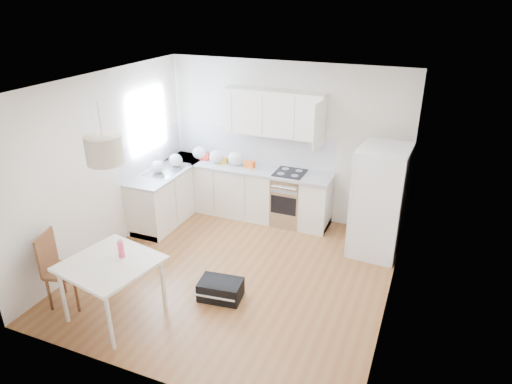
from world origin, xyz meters
TOP-DOWN VIEW (x-y plane):
  - floor at (0.00, 0.00)m, footprint 4.20×4.20m
  - ceiling at (0.00, 0.00)m, footprint 4.20×4.20m
  - wall_back at (0.00, 2.10)m, footprint 4.20×0.00m
  - wall_left at (-2.10, 0.00)m, footprint 0.00×4.20m
  - wall_right at (2.10, 0.00)m, footprint 0.00×4.20m
  - window_glassblock at (-2.09, 1.15)m, footprint 0.02×1.00m
  - cabinets_back at (-0.60, 1.80)m, footprint 3.00×0.60m
  - cabinets_left at (-1.80, 1.20)m, footprint 0.60×1.80m
  - counter_back at (-0.60, 1.80)m, footprint 3.02×0.64m
  - counter_left at (-1.80, 1.20)m, footprint 0.64×1.82m
  - backsplash_back at (-0.60, 2.09)m, footprint 3.00×0.01m
  - backsplash_left at (-2.09, 1.20)m, footprint 0.01×1.80m
  - upper_cabinets at (-0.15, 1.94)m, footprint 1.70×0.32m
  - range_oven at (0.20, 1.80)m, footprint 0.50×0.61m
  - sink at (-1.80, 1.15)m, footprint 0.50×0.80m
  - refrigerator at (1.75, 1.41)m, footprint 0.86×0.88m
  - dining_table at (-0.98, -1.40)m, footprint 1.17×1.17m
  - dining_chair at (-1.70, -1.40)m, footprint 0.53×0.53m
  - drink_bottle at (-0.92, -1.24)m, footprint 0.10×0.10m
  - gym_bag at (0.06, -0.59)m, footprint 0.59×0.43m
  - pendant_lamp at (-0.86, -1.36)m, footprint 0.45×0.45m
  - grocery_bag_a at (-1.53, 1.83)m, footprint 0.26×0.22m
  - grocery_bag_b at (-1.15, 1.76)m, footprint 0.27×0.23m
  - grocery_bag_c at (-0.80, 1.80)m, footprint 0.27×0.23m
  - grocery_bag_d at (-1.74, 1.36)m, footprint 0.24×0.21m
  - grocery_bag_e at (-1.85, 0.98)m, footprint 0.23×0.19m
  - snack_orange at (-0.53, 1.78)m, footprint 0.18×0.13m
  - snack_yellow at (-1.05, 1.79)m, footprint 0.16×0.10m
  - snack_red at (-1.44, 1.84)m, footprint 0.19×0.13m

SIDE VIEW (x-z plane):
  - floor at x=0.00m, z-range 0.00..0.00m
  - gym_bag at x=0.06m, z-range 0.00..0.26m
  - cabinets_back at x=-0.60m, z-range 0.00..0.88m
  - cabinets_left at x=-1.80m, z-range 0.00..0.88m
  - range_oven at x=0.20m, z-range 0.00..0.88m
  - dining_chair at x=-1.70m, z-range 0.00..1.00m
  - dining_table at x=-0.98m, z-range 0.30..1.09m
  - refrigerator at x=1.75m, z-range 0.00..1.68m
  - counter_back at x=-0.60m, z-range 0.88..0.92m
  - counter_left at x=-1.80m, z-range 0.88..0.92m
  - drink_bottle at x=-0.92m, z-range 0.78..1.04m
  - sink at x=-1.80m, z-range 0.84..0.99m
  - snack_yellow at x=-1.05m, z-range 0.92..1.03m
  - snack_orange at x=-0.53m, z-range 0.92..1.04m
  - snack_red at x=-1.44m, z-range 0.92..1.04m
  - grocery_bag_e at x=-1.85m, z-range 0.92..1.13m
  - grocery_bag_d at x=-1.74m, z-range 0.92..1.14m
  - grocery_bag_a at x=-1.53m, z-range 0.92..1.16m
  - grocery_bag_b at x=-1.15m, z-range 0.92..1.16m
  - grocery_bag_c at x=-0.80m, z-range 0.92..1.16m
  - backsplash_back at x=-0.60m, z-range 0.92..1.50m
  - backsplash_left at x=-2.09m, z-range 0.92..1.50m
  - wall_back at x=0.00m, z-range -0.75..3.45m
  - wall_left at x=-2.10m, z-range -0.75..3.45m
  - wall_right at x=2.10m, z-range -0.75..3.45m
  - window_glassblock at x=-2.09m, z-range 1.25..2.25m
  - upper_cabinets at x=-0.15m, z-range 1.50..2.25m
  - pendant_lamp at x=-0.86m, z-range 2.03..2.33m
  - ceiling at x=0.00m, z-range 2.70..2.70m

